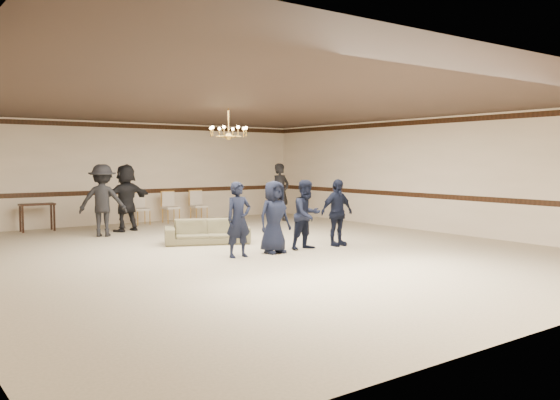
{
  "coord_description": "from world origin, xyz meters",
  "views": [
    {
      "loc": [
        -6.92,
        -10.56,
        2.01
      ],
      "look_at": [
        0.39,
        -0.5,
        1.14
      ],
      "focal_mm": 36.9,
      "sensor_mm": 36.0,
      "label": 1
    }
  ],
  "objects_px": {
    "boy_a": "(239,220)",
    "boy_b": "(274,217)",
    "chandelier": "(228,123)",
    "adult_left": "(103,200)",
    "banquet_chair_left": "(141,209)",
    "console_table": "(37,217)",
    "settee": "(207,231)",
    "boy_d": "(337,213)",
    "banquet_chair_mid": "(171,207)",
    "banquet_chair_right": "(199,206)",
    "boy_c": "(307,215)",
    "adult_right": "(281,192)",
    "adult_mid": "(126,198)"
  },
  "relations": [
    {
      "from": "boy_a",
      "to": "boy_b",
      "type": "xyz_separation_m",
      "value": [
        0.9,
        0.0,
        0.0
      ]
    },
    {
      "from": "chandelier",
      "to": "adult_left",
      "type": "bearing_deg",
      "value": 119.02
    },
    {
      "from": "banquet_chair_left",
      "to": "console_table",
      "type": "xyz_separation_m",
      "value": [
        -3.0,
        0.2,
        -0.1
      ]
    },
    {
      "from": "adult_left",
      "to": "boy_b",
      "type": "bearing_deg",
      "value": 141.25
    },
    {
      "from": "boy_b",
      "to": "banquet_chair_left",
      "type": "distance_m",
      "value": 6.83
    },
    {
      "from": "boy_b",
      "to": "settee",
      "type": "height_order",
      "value": "boy_b"
    },
    {
      "from": "console_table",
      "to": "boy_a",
      "type": "bearing_deg",
      "value": -71.02
    },
    {
      "from": "chandelier",
      "to": "console_table",
      "type": "xyz_separation_m",
      "value": [
        -2.98,
        5.49,
        -2.48
      ]
    },
    {
      "from": "boy_d",
      "to": "adult_left",
      "type": "distance_m",
      "value": 6.21
    },
    {
      "from": "banquet_chair_left",
      "to": "banquet_chair_mid",
      "type": "bearing_deg",
      "value": 4.37
    },
    {
      "from": "boy_a",
      "to": "boy_d",
      "type": "distance_m",
      "value": 2.7
    },
    {
      "from": "banquet_chair_right",
      "to": "console_table",
      "type": "distance_m",
      "value": 5.01
    },
    {
      "from": "console_table",
      "to": "adult_left",
      "type": "bearing_deg",
      "value": -61.47
    },
    {
      "from": "boy_d",
      "to": "settee",
      "type": "relative_size",
      "value": 0.78
    },
    {
      "from": "boy_c",
      "to": "settee",
      "type": "height_order",
      "value": "boy_c"
    },
    {
      "from": "boy_b",
      "to": "console_table",
      "type": "bearing_deg",
      "value": 112.88
    },
    {
      "from": "banquet_chair_mid",
      "to": "banquet_chair_right",
      "type": "bearing_deg",
      "value": -2.57
    },
    {
      "from": "chandelier",
      "to": "banquet_chair_left",
      "type": "bearing_deg",
      "value": 89.81
    },
    {
      "from": "chandelier",
      "to": "console_table",
      "type": "height_order",
      "value": "chandelier"
    },
    {
      "from": "chandelier",
      "to": "banquet_chair_mid",
      "type": "bearing_deg",
      "value": 79.13
    },
    {
      "from": "boy_a",
      "to": "console_table",
      "type": "xyz_separation_m",
      "value": [
        -2.3,
        7.02,
        -0.39
      ]
    },
    {
      "from": "chandelier",
      "to": "boy_b",
      "type": "relative_size",
      "value": 0.6
    },
    {
      "from": "banquet_chair_mid",
      "to": "chandelier",
      "type": "bearing_deg",
      "value": -103.45
    },
    {
      "from": "boy_a",
      "to": "adult_left",
      "type": "xyz_separation_m",
      "value": [
        -1.17,
        4.86,
        0.17
      ]
    },
    {
      "from": "boy_a",
      "to": "boy_c",
      "type": "distance_m",
      "value": 1.8
    },
    {
      "from": "boy_b",
      "to": "banquet_chair_mid",
      "type": "bearing_deg",
      "value": 81.68
    },
    {
      "from": "settee",
      "to": "adult_right",
      "type": "bearing_deg",
      "value": 58.7
    },
    {
      "from": "adult_left",
      "to": "banquet_chair_right",
      "type": "height_order",
      "value": "adult_left"
    },
    {
      "from": "boy_c",
      "to": "banquet_chair_left",
      "type": "relative_size",
      "value": 1.58
    },
    {
      "from": "boy_d",
      "to": "banquet_chair_mid",
      "type": "bearing_deg",
      "value": 98.33
    },
    {
      "from": "banquet_chair_mid",
      "to": "banquet_chair_right",
      "type": "height_order",
      "value": "same"
    },
    {
      "from": "settee",
      "to": "boy_a",
      "type": "bearing_deg",
      "value": -77.16
    },
    {
      "from": "boy_c",
      "to": "banquet_chair_right",
      "type": "relative_size",
      "value": 1.58
    },
    {
      "from": "boy_a",
      "to": "banquet_chair_mid",
      "type": "distance_m",
      "value": 7.04
    },
    {
      "from": "boy_d",
      "to": "boy_c",
      "type": "bearing_deg",
      "value": 180.0
    },
    {
      "from": "banquet_chair_mid",
      "to": "console_table",
      "type": "xyz_separation_m",
      "value": [
        -4.0,
        0.2,
        -0.1
      ]
    },
    {
      "from": "adult_mid",
      "to": "adult_right",
      "type": "xyz_separation_m",
      "value": [
        5.1,
        -0.4,
        0.0
      ]
    },
    {
      "from": "boy_c",
      "to": "banquet_chair_mid",
      "type": "bearing_deg",
      "value": 86.77
    },
    {
      "from": "boy_d",
      "to": "banquet_chair_right",
      "type": "relative_size",
      "value": 1.58
    },
    {
      "from": "banquet_chair_left",
      "to": "banquet_chair_mid",
      "type": "xyz_separation_m",
      "value": [
        1.0,
        0.0,
        0.0
      ]
    },
    {
      "from": "chandelier",
      "to": "adult_mid",
      "type": "xyz_separation_m",
      "value": [
        -0.95,
        4.04,
        -1.93
      ]
    },
    {
      "from": "boy_a",
      "to": "chandelier",
      "type": "bearing_deg",
      "value": 66.73
    },
    {
      "from": "settee",
      "to": "banquet_chair_mid",
      "type": "bearing_deg",
      "value": 98.71
    },
    {
      "from": "chandelier",
      "to": "adult_right",
      "type": "relative_size",
      "value": 0.5
    },
    {
      "from": "chandelier",
      "to": "banquet_chair_left",
      "type": "xyz_separation_m",
      "value": [
        0.02,
        5.29,
        -2.38
      ]
    },
    {
      "from": "adult_mid",
      "to": "boy_b",
      "type": "bearing_deg",
      "value": 86.58
    },
    {
      "from": "adult_right",
      "to": "boy_c",
      "type": "bearing_deg",
      "value": -129.02
    },
    {
      "from": "adult_right",
      "to": "boy_d",
      "type": "bearing_deg",
      "value": -121.03
    },
    {
      "from": "chandelier",
      "to": "adult_right",
      "type": "distance_m",
      "value": 5.84
    },
    {
      "from": "boy_a",
      "to": "settee",
      "type": "xyz_separation_m",
      "value": [
        0.41,
        2.09,
        -0.49
      ]
    }
  ]
}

